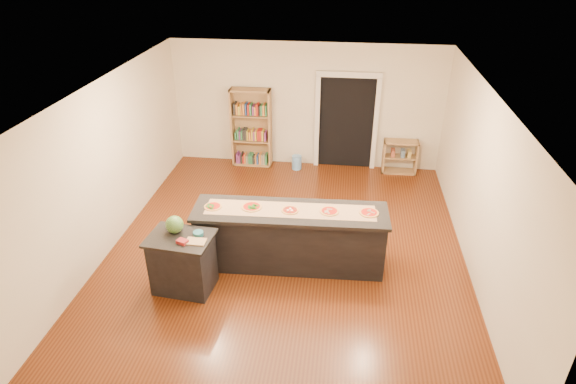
# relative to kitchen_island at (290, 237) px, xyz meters

# --- Properties ---
(room) EXTENTS (6.00, 7.00, 2.80)m
(room) POSITION_rel_kitchen_island_xyz_m (-0.11, 0.41, 0.89)
(room) COLOR beige
(room) RESTS_ON ground
(doorway) EXTENTS (1.40, 0.09, 2.21)m
(doorway) POSITION_rel_kitchen_island_xyz_m (0.79, 3.87, 0.69)
(doorway) COLOR black
(doorway) RESTS_ON room
(kitchen_island) EXTENTS (3.06, 0.83, 1.01)m
(kitchen_island) POSITION_rel_kitchen_island_xyz_m (0.00, 0.00, 0.00)
(kitchen_island) COLOR black
(kitchen_island) RESTS_ON ground
(side_counter) EXTENTS (0.94, 0.68, 0.93)m
(side_counter) POSITION_rel_kitchen_island_xyz_m (-1.52, -0.81, -0.04)
(side_counter) COLOR black
(side_counter) RESTS_ON ground
(bookshelf) EXTENTS (0.90, 0.32, 1.80)m
(bookshelf) POSITION_rel_kitchen_island_xyz_m (-1.34, 3.70, 0.39)
(bookshelf) COLOR #A78151
(bookshelf) RESTS_ON ground
(low_shelf) EXTENTS (0.76, 0.32, 0.76)m
(low_shelf) POSITION_rel_kitchen_island_xyz_m (2.03, 3.70, -0.13)
(low_shelf) COLOR #A78151
(low_shelf) RESTS_ON ground
(waste_bin) EXTENTS (0.22, 0.22, 0.32)m
(waste_bin) POSITION_rel_kitchen_island_xyz_m (-0.28, 3.57, -0.35)
(waste_bin) COLOR #69A6EB
(waste_bin) RESTS_ON ground
(kraft_paper) EXTENTS (2.67, 0.59, 0.00)m
(kraft_paper) POSITION_rel_kitchen_island_xyz_m (-0.00, 0.02, 0.50)
(kraft_paper) COLOR #A97F57
(kraft_paper) RESTS_ON kitchen_island
(watermelon) EXTENTS (0.26, 0.26, 0.26)m
(watermelon) POSITION_rel_kitchen_island_xyz_m (-1.62, -0.69, 0.55)
(watermelon) COLOR #144214
(watermelon) RESTS_ON side_counter
(cutting_board) EXTENTS (0.29, 0.19, 0.02)m
(cutting_board) POSITION_rel_kitchen_island_xyz_m (-1.25, -0.91, 0.43)
(cutting_board) COLOR tan
(cutting_board) RESTS_ON side_counter
(package_red) EXTENTS (0.18, 0.15, 0.05)m
(package_red) POSITION_rel_kitchen_island_xyz_m (-1.43, -0.96, 0.45)
(package_red) COLOR maroon
(package_red) RESTS_ON side_counter
(package_teal) EXTENTS (0.15, 0.15, 0.06)m
(package_teal) POSITION_rel_kitchen_island_xyz_m (-1.26, -0.73, 0.45)
(package_teal) COLOR #195966
(package_teal) RESTS_ON side_counter
(pizza_a) EXTENTS (0.29, 0.29, 0.02)m
(pizza_a) POSITION_rel_kitchen_island_xyz_m (-1.22, -0.05, 0.51)
(pizza_a) COLOR tan
(pizza_a) RESTS_ON kitchen_island
(pizza_b) EXTENTS (0.34, 0.34, 0.02)m
(pizza_b) POSITION_rel_kitchen_island_xyz_m (-0.61, 0.02, 0.51)
(pizza_b) COLOR tan
(pizza_b) RESTS_ON kitchen_island
(pizza_c) EXTENTS (0.28, 0.28, 0.02)m
(pizza_c) POSITION_rel_kitchen_island_xyz_m (0.00, -0.01, 0.51)
(pizza_c) COLOR tan
(pizza_c) RESTS_ON kitchen_island
(pizza_d) EXTENTS (0.31, 0.31, 0.02)m
(pizza_d) POSITION_rel_kitchen_island_xyz_m (0.61, 0.04, 0.51)
(pizza_d) COLOR tan
(pizza_d) RESTS_ON kitchen_island
(pizza_e) EXTENTS (0.30, 0.30, 0.02)m
(pizza_e) POSITION_rel_kitchen_island_xyz_m (1.22, 0.07, 0.51)
(pizza_e) COLOR tan
(pizza_e) RESTS_ON kitchen_island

